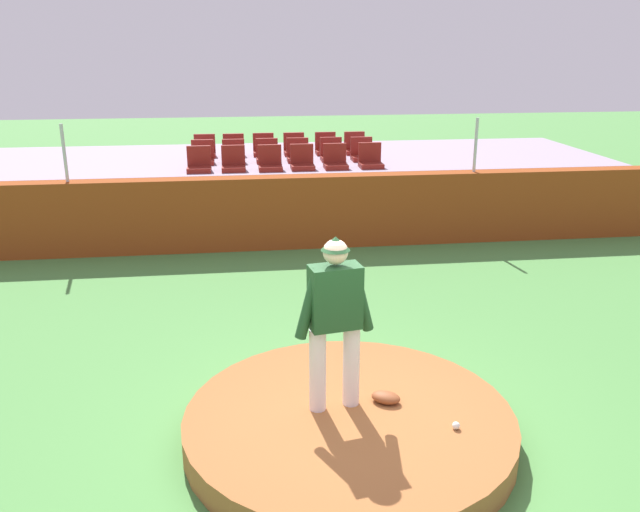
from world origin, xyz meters
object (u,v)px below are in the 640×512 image
Objects in this scene: pitcher at (335,311)px; stadium_chair_1 at (234,163)px; stadium_chair_11 at (362,153)px; stadium_chair_3 at (302,161)px; stadium_chair_6 at (203,156)px; stadium_chair_0 at (199,164)px; stadium_chair_15 at (294,148)px; stadium_chair_8 at (267,155)px; stadium_chair_13 at (234,149)px; stadium_chair_4 at (335,161)px; stadium_chair_12 at (205,150)px; stadium_chair_9 at (298,154)px; stadium_chair_5 at (370,160)px; stadium_chair_16 at (326,147)px; stadium_chair_17 at (355,147)px; fielding_glove at (386,397)px; stadium_chair_14 at (264,149)px; stadium_chair_7 at (234,156)px; stadium_chair_2 at (270,162)px; stadium_chair_10 at (331,153)px; baseball at (456,426)px.

pitcher reaches higher than stadium_chair_1.
pitcher is at bearing 77.49° from stadium_chair_11.
stadium_chair_6 is at bearing -23.37° from stadium_chair_3.
stadium_chair_15 is at bearing -139.37° from stadium_chair_0.
stadium_chair_13 is at bearing -50.19° from stadium_chair_8.
stadium_chair_0 is 2.79m from stadium_chair_4.
stadium_chair_4 is 1.15m from stadium_chair_11.
stadium_chair_9 is at bearing 156.81° from stadium_chair_12.
stadium_chair_16 is (-0.70, 1.79, 0.00)m from stadium_chair_5.
stadium_chair_6 and stadium_chair_17 have the same top height.
stadium_chair_5 reaches higher than fielding_glove.
stadium_chair_13 is (-1.40, 1.79, 0.00)m from stadium_chair_3.
stadium_chair_1 is 1.00× the size of stadium_chair_17.
stadium_chair_17 is (2.14, -0.03, 0.00)m from stadium_chair_14.
stadium_chair_5 is at bearing 152.95° from stadium_chair_12.
stadium_chair_9 is 1.00× the size of stadium_chair_11.
stadium_chair_0 and stadium_chair_3 have the same top height.
stadium_chair_15 is (1.40, 0.92, 0.00)m from stadium_chair_7.
stadium_chair_0 and stadium_chair_7 have the same top height.
stadium_chair_14 is (1.34, 0.02, 0.00)m from stadium_chair_12.
fielding_glove is 9.49m from stadium_chair_15.
stadium_chair_6 is at bearing 53.52° from stadium_chair_13.
stadium_chair_8 is at bearing -89.29° from stadium_chair_2.
stadium_chair_10 is at bearing -179.70° from stadium_chair_9.
stadium_chair_0 is at bearing 32.72° from stadium_chair_8.
fielding_glove is 0.60× the size of stadium_chair_5.
stadium_chair_8 is (-2.11, 0.90, 0.00)m from stadium_chair_5.
stadium_chair_7 is at bearing 102.61° from baseball.
stadium_chair_15 is at bearing 93.59° from baseball.
stadium_chair_14 is (-0.71, 0.90, 0.00)m from stadium_chair_9.
stadium_chair_9 is 1.67m from stadium_chair_17.
stadium_chair_5 and stadium_chair_12 have the same top height.
stadium_chair_8 is 1.00× the size of stadium_chair_17.
stadium_chair_4 is 1.00× the size of stadium_chair_5.
stadium_chair_10 is at bearing -64.87° from fielding_glove.
stadium_chair_11 and stadium_chair_17 have the same top height.
stadium_chair_8 is 0.67m from stadium_chair_9.
stadium_chair_17 is (-0.01, 1.77, 0.00)m from stadium_chair_5.
stadium_chair_8 and stadium_chair_9 have the same top height.
baseball is 0.15× the size of stadium_chair_10.
pitcher is at bearing 86.53° from stadium_chair_3.
stadium_chair_10 is (2.15, 0.91, 0.00)m from stadium_chair_1.
stadium_chair_6 is 0.91m from stadium_chair_12.
baseball is 8.33m from stadium_chair_2.
stadium_chair_1 is 1.00× the size of stadium_chair_15.
stadium_chair_3 and stadium_chair_6 have the same top height.
pitcher is 3.57× the size of stadium_chair_2.
stadium_chair_2 is at bearing 127.38° from stadium_chair_12.
stadium_chair_4 is 0.75m from stadium_chair_5.
stadium_chair_4 and stadium_chair_17 have the same top height.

